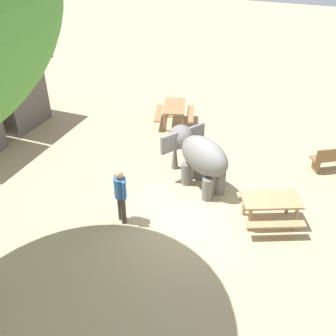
% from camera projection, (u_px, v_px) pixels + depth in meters
% --- Properties ---
extents(ground_plane, '(60.00, 60.00, 0.00)m').
position_uv_depth(ground_plane, '(197.00, 208.00, 11.20)').
color(ground_plane, tan).
extents(elephant, '(2.09, 2.29, 1.67)m').
position_uv_depth(elephant, '(198.00, 154.00, 11.59)').
color(elephant, slate).
rests_on(elephant, ground_plane).
extents(person_handler, '(0.33, 0.43, 1.62)m').
position_uv_depth(person_handler, '(120.00, 193.00, 10.24)').
color(person_handler, '#3F3833').
rests_on(person_handler, ground_plane).
extents(wooden_bench, '(1.07, 1.40, 0.88)m').
position_uv_depth(wooden_bench, '(334.00, 158.00, 12.55)').
color(wooden_bench, brown).
rests_on(wooden_bench, ground_plane).
extents(picnic_table_near, '(1.87, 1.86, 0.78)m').
position_uv_depth(picnic_table_near, '(174.00, 110.00, 15.23)').
color(picnic_table_near, olive).
rests_on(picnic_table_near, ground_plane).
extents(picnic_table_far, '(1.96, 1.97, 0.78)m').
position_uv_depth(picnic_table_far, '(271.00, 205.00, 10.40)').
color(picnic_table_far, '#9E7A51').
rests_on(picnic_table_far, ground_plane).
extents(market_stall_red, '(2.50, 2.50, 2.52)m').
position_uv_depth(market_stall_red, '(12.00, 96.00, 14.98)').
color(market_stall_red, '#59514C').
rests_on(market_stall_red, ground_plane).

